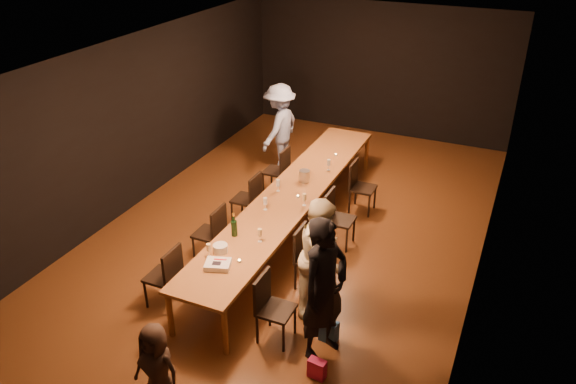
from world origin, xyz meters
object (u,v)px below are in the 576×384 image
at_px(table, 292,196).
at_px(chair_right_0, 276,309).
at_px(woman_tan, 322,257).
at_px(child, 157,368).
at_px(chair_right_3, 363,187).
at_px(chair_right_2, 340,219).
at_px(chair_left_2, 246,198).
at_px(chair_left_1, 209,233).
at_px(plate_stack, 220,248).
at_px(chair_left_0, 163,276).
at_px(woman_birthday, 324,290).
at_px(chair_right_1, 312,259).
at_px(ice_bucket, 304,176).
at_px(man_blue, 280,127).
at_px(birthday_cake, 218,265).
at_px(champagne_bottle, 234,224).
at_px(chair_left_3, 276,170).

relative_size(table, chair_right_0, 6.45).
xyz_separation_m(woman_tan, child, (-1.00, -2.28, -0.28)).
bearing_deg(chair_right_3, chair_right_2, -0.00).
xyz_separation_m(table, chair_left_2, (-0.85, 0.00, -0.24)).
xyz_separation_m(chair_left_1, woman_tan, (2.00, -0.41, 0.38)).
xyz_separation_m(chair_left_1, plate_stack, (0.65, -0.74, 0.34)).
bearing_deg(chair_right_3, chair_left_0, -25.28).
bearing_deg(child, chair_left_2, 105.21).
height_order(woman_birthday, woman_tan, woman_birthday).
bearing_deg(chair_right_1, plate_stack, -54.86).
relative_size(woman_birthday, ice_bucket, 9.37).
height_order(man_blue, child, man_blue).
distance_m(chair_right_2, birthday_cake, 2.45).
bearing_deg(chair_left_2, chair_right_3, -54.78).
height_order(chair_left_1, chair_left_2, same).
height_order(man_blue, birthday_cake, man_blue).
bearing_deg(man_blue, woman_birthday, 34.82).
xyz_separation_m(chair_left_2, champagne_bottle, (0.63, -1.50, 0.47)).
bearing_deg(woman_tan, chair_right_0, 160.10).
height_order(table, chair_left_1, chair_left_1).
distance_m(table, man_blue, 2.59).
bearing_deg(chair_right_3, man_blue, -116.67).
distance_m(chair_right_1, chair_right_3, 2.40).
distance_m(chair_right_0, chair_right_3, 3.60).
height_order(chair_right_2, woman_tan, woman_tan).
bearing_deg(champagne_bottle, ice_bucket, 82.81).
bearing_deg(woman_tan, chair_left_3, 36.36).
bearing_deg(chair_left_3, child, -168.91).
bearing_deg(plate_stack, chair_left_0, -144.66).
distance_m(man_blue, child, 6.32).
relative_size(woman_tan, man_blue, 0.95).
relative_size(chair_left_1, champagne_bottle, 2.57).
bearing_deg(chair_right_1, chair_left_1, -90.00).
relative_size(chair_left_1, child, 0.83).
xyz_separation_m(chair_left_0, woman_tan, (2.00, 0.79, 0.38)).
distance_m(chair_right_3, child, 5.14).
bearing_deg(child, birthday_cake, 97.73).
xyz_separation_m(table, chair_right_3, (0.85, 1.20, -0.24)).
xyz_separation_m(chair_right_1, woman_birthday, (0.61, -1.17, 0.48)).
height_order(table, man_blue, man_blue).
bearing_deg(ice_bucket, chair_right_1, -63.85).
bearing_deg(chair_left_0, chair_right_1, -54.78).
bearing_deg(table, chair_left_2, 180.00).
bearing_deg(birthday_cake, chair_left_1, 108.63).
bearing_deg(man_blue, ice_bucket, 40.14).
relative_size(man_blue, birthday_cake, 4.55).
bearing_deg(table, birthday_cake, -91.28).
xyz_separation_m(chair_right_3, chair_left_3, (-1.70, 0.00, 0.00)).
bearing_deg(chair_right_2, chair_right_1, -0.00).
relative_size(chair_right_1, chair_left_2, 1.00).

